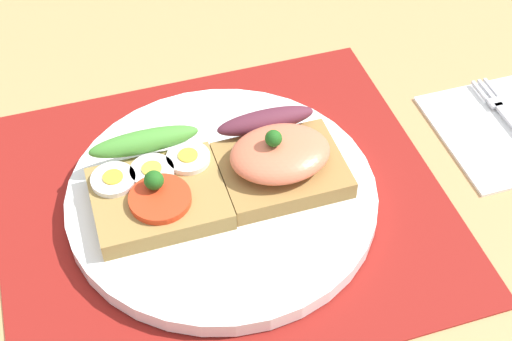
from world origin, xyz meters
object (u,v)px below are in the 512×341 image
plate (222,196)px  sandwich_egg_tomato (155,184)px  sandwich_salmon (280,158)px  napkin (504,129)px  fork (512,121)px

plate → sandwich_egg_tomato: sandwich_egg_tomato is taller
sandwich_salmon → plate: bearing=-175.8°
napkin → fork: size_ratio=1.00×
plate → sandwich_salmon: 5.84cm
sandwich_egg_tomato → sandwich_salmon: size_ratio=1.04×
sandwich_egg_tomato → fork: bearing=-0.2°
sandwich_egg_tomato → napkin: size_ratio=0.80×
sandwich_egg_tomato → plate: bearing=-12.2°
plate → fork: plate is taller
napkin → sandwich_salmon: bearing=-179.2°
sandwich_salmon → napkin: bearing=0.8°
napkin → fork: 1.03cm
sandwich_egg_tomato → fork: sandwich_egg_tomato is taller
sandwich_egg_tomato → fork: size_ratio=0.80×
sandwich_egg_tomato → sandwich_salmon: sandwich_salmon is taller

